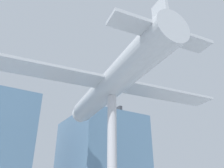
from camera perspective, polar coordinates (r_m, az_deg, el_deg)
The scene contains 3 objects.
glass_pavilion_right at distance 28.97m, azimuth -3.08°, elevation -19.04°, with size 8.48×10.32×10.68m.
support_pylon_central at distance 13.64m, azimuth 0.00°, elevation -17.76°, with size 0.58×0.58×7.39m.
suspended_airplane at distance 15.11m, azimuth -0.26°, elevation -0.21°, with size 16.98×14.51×3.05m.
Camera 1 is at (-7.13, -11.49, 1.90)m, focal length 35.00 mm.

